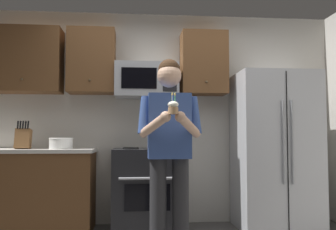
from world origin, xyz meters
The scene contains 10 objects.
wall_back centered at (0.00, 1.75, 1.30)m, with size 4.40×0.10×2.60m, color beige.
oven_range centered at (-0.15, 1.36, 0.46)m, with size 0.76×0.70×0.93m.
microwave centered at (-0.15, 1.48, 1.72)m, with size 0.74×0.41×0.40m.
refrigerator centered at (1.35, 1.32, 0.90)m, with size 0.90×0.75×1.80m.
cabinet_row_upper centered at (-0.72, 1.53, 1.95)m, with size 2.78×0.36×0.76m.
counter_left centered at (-1.45, 1.38, 0.46)m, with size 1.44×0.66×0.92m.
knife_block centered at (-1.51, 1.33, 1.04)m, with size 0.16×0.15×0.32m.
bowl_large_white centered at (-1.10, 1.34, 0.99)m, with size 0.27×0.27×0.12m.
person centered at (0.02, 0.40, 1.00)m, with size 0.60×0.48×1.76m.
cupcake centered at (0.02, 0.07, 1.29)m, with size 0.09×0.09×0.17m.
Camera 1 is at (-0.29, -2.92, 1.05)m, focal length 39.89 mm.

